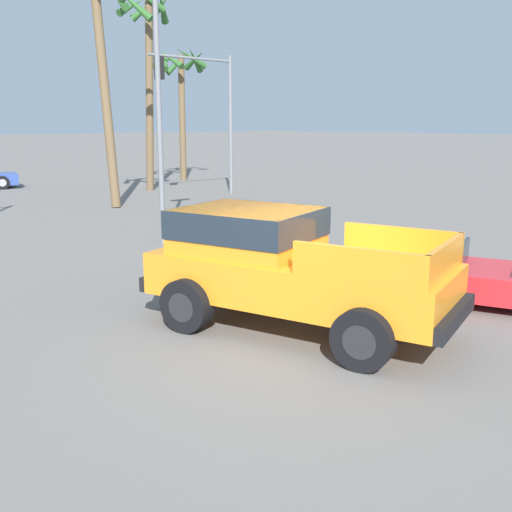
{
  "coord_description": "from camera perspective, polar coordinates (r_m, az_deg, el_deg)",
  "views": [
    {
      "loc": [
        -6.69,
        -6.01,
        3.29
      ],
      "look_at": [
        0.18,
        1.22,
        1.05
      ],
      "focal_mm": 42.0,
      "sensor_mm": 36.0,
      "label": 1
    }
  ],
  "objects": [
    {
      "name": "palm_tree_leaning",
      "position": [
        35.14,
        -7.17,
        16.24
      ],
      "size": [
        2.51,
        2.76,
        7.32
      ],
      "color": "brown",
      "rests_on": "ground_plane"
    },
    {
      "name": "street_lamp_post",
      "position": [
        16.59,
        -9.33,
        16.21
      ],
      "size": [
        0.9,
        0.24,
        7.21
      ],
      "color": "slate",
      "rests_on": "ground_plane"
    },
    {
      "name": "palm_tree_short",
      "position": [
        24.51,
        -14.12,
        20.74
      ],
      "size": [
        3.06,
        3.06,
        9.21
      ],
      "color": "brown",
      "rests_on": "ground_plane"
    },
    {
      "name": "orange_pickup_truck",
      "position": [
        9.68,
        2.46,
        -0.58
      ],
      "size": [
        3.28,
        5.38,
        1.91
      ],
      "rotation": [
        0.0,
        0.0,
        0.27
      ],
      "color": "orange",
      "rests_on": "ground_plane"
    },
    {
      "name": "ground_plane",
      "position": [
        9.58,
        4.29,
        -7.5
      ],
      "size": [
        320.0,
        320.0,
        0.0
      ],
      "primitive_type": "plane",
      "color": "slate"
    },
    {
      "name": "palm_tree_tall",
      "position": [
        30.07,
        -10.49,
        19.24
      ],
      "size": [
        2.88,
        2.85,
        9.26
      ],
      "color": "brown",
      "rests_on": "ground_plane"
    },
    {
      "name": "red_convertible_car",
      "position": [
        11.89,
        21.4,
        -2.2
      ],
      "size": [
        3.16,
        4.9,
        1.08
      ],
      "rotation": [
        0.0,
        0.0,
        0.35
      ],
      "color": "red",
      "rests_on": "ground_plane"
    },
    {
      "name": "traffic_light_crosswalk",
      "position": [
        27.16,
        -5.16,
        14.82
      ],
      "size": [
        4.45,
        0.38,
        6.2
      ],
      "rotation": [
        0.0,
        0.0,
        3.14
      ],
      "color": "slate",
      "rests_on": "ground_plane"
    }
  ]
}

